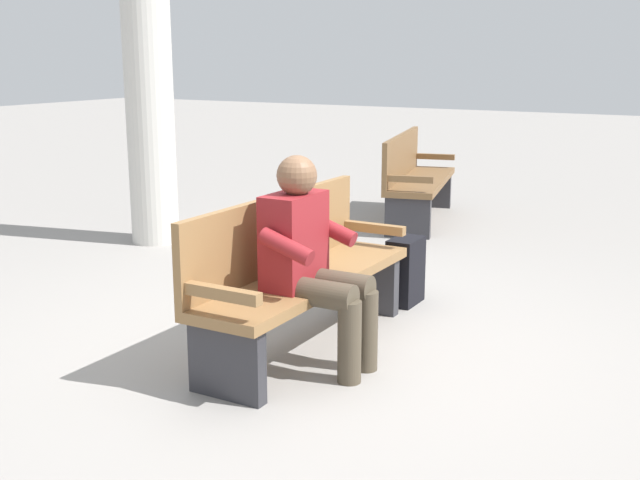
{
  "coord_description": "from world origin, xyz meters",
  "views": [
    {
      "loc": [
        3.83,
        2.26,
        1.71
      ],
      "look_at": [
        0.11,
        0.15,
        0.7
      ],
      "focal_mm": 44.54,
      "sensor_mm": 36.0,
      "label": 1
    }
  ],
  "objects_px": {
    "bench_far": "(415,177)",
    "support_pillar": "(146,22)",
    "backpack": "(404,271)",
    "bench_near": "(297,272)",
    "person_seated": "(312,257)"
  },
  "relations": [
    {
      "from": "bench_near",
      "to": "backpack",
      "type": "bearing_deg",
      "value": 168.89
    },
    {
      "from": "person_seated",
      "to": "support_pillar",
      "type": "bearing_deg",
      "value": -124.14
    },
    {
      "from": "bench_far",
      "to": "backpack",
      "type": "bearing_deg",
      "value": 7.88
    },
    {
      "from": "backpack",
      "to": "support_pillar",
      "type": "xyz_separation_m",
      "value": [
        -0.58,
        -2.76,
        1.75
      ]
    },
    {
      "from": "bench_far",
      "to": "support_pillar",
      "type": "relative_size",
      "value": 0.47
    },
    {
      "from": "person_seated",
      "to": "bench_far",
      "type": "height_order",
      "value": "person_seated"
    },
    {
      "from": "bench_near",
      "to": "backpack",
      "type": "relative_size",
      "value": 3.87
    },
    {
      "from": "bench_near",
      "to": "support_pillar",
      "type": "xyz_separation_m",
      "value": [
        -1.67,
        -2.55,
        1.52
      ]
    },
    {
      "from": "bench_near",
      "to": "bench_far",
      "type": "bearing_deg",
      "value": -167.31
    },
    {
      "from": "person_seated",
      "to": "bench_far",
      "type": "xyz_separation_m",
      "value": [
        -3.95,
        -1.06,
        -0.17
      ]
    },
    {
      "from": "bench_far",
      "to": "bench_near",
      "type": "bearing_deg",
      "value": -1.19
    },
    {
      "from": "bench_near",
      "to": "backpack",
      "type": "xyz_separation_m",
      "value": [
        -1.09,
        0.22,
        -0.23
      ]
    },
    {
      "from": "backpack",
      "to": "support_pillar",
      "type": "relative_size",
      "value": 0.12
    },
    {
      "from": "bench_near",
      "to": "bench_far",
      "type": "relative_size",
      "value": 0.97
    },
    {
      "from": "support_pillar",
      "to": "bench_near",
      "type": "bearing_deg",
      "value": 56.73
    }
  ]
}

